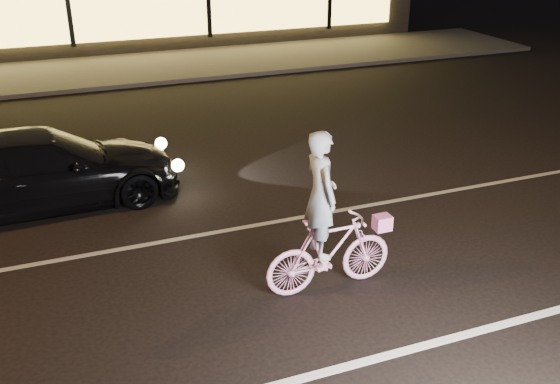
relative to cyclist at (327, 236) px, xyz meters
name	(u,v)px	position (x,y,z in m)	size (l,w,h in m)	color
ground	(175,321)	(-2.01, 0.00, -0.78)	(90.00, 90.00, 0.00)	black
lane_stripe_far	(146,245)	(-2.01, 2.00, -0.78)	(60.00, 0.10, 0.01)	gray
sidewalk	(81,73)	(-2.01, 13.00, -0.72)	(30.00, 4.00, 0.12)	#383533
cyclist	(327,236)	(0.00, 0.00, 0.00)	(1.75, 0.60, 2.20)	#FF4CB1
sedan	(43,169)	(-3.29, 3.98, -0.14)	(4.50, 1.99, 1.28)	black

